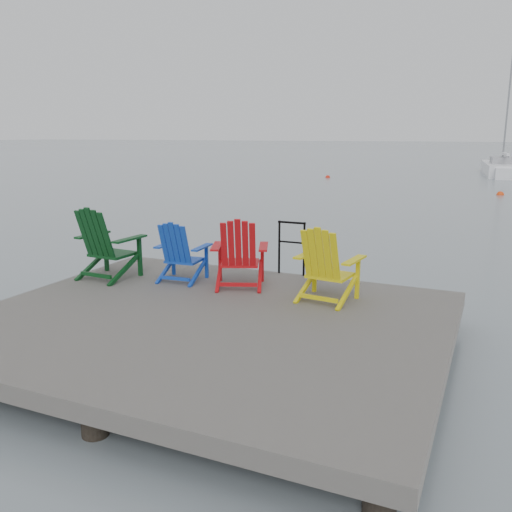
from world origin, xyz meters
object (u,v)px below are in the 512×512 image
at_px(chair_green, 106,243).
at_px(chair_red, 239,253).
at_px(chair_blue, 181,251).
at_px(sailboat_near, 502,169).
at_px(buoy_a, 500,195).
at_px(handrail, 292,243).
at_px(chair_yellow, 326,264).
at_px(buoy_b, 328,178).

bearing_deg(chair_green, chair_red, 14.17).
bearing_deg(chair_green, chair_blue, 20.03).
relative_size(sailboat_near, buoy_a, 35.59).
xyz_separation_m(chair_blue, sailboat_near, (4.65, 34.84, -0.63)).
height_order(handrail, chair_green, chair_green).
distance_m(chair_yellow, sailboat_near, 35.00).
distance_m(handrail, chair_red, 1.15).
bearing_deg(chair_green, handrail, 32.38).
relative_size(chair_blue, sailboat_near, 0.08).
bearing_deg(chair_yellow, buoy_b, 113.42).
bearing_deg(handrail, chair_blue, -142.75).
height_order(chair_blue, chair_red, chair_red).
height_order(chair_blue, sailboat_near, sailboat_near).
height_order(chair_blue, buoy_b, chair_blue).
height_order(chair_green, sailboat_near, sailboat_near).
relative_size(handrail, chair_yellow, 0.84).
xyz_separation_m(chair_yellow, sailboat_near, (2.22, 34.92, -0.68)).
bearing_deg(chair_blue, handrail, 32.65).
bearing_deg(chair_red, chair_green, 169.29).
xyz_separation_m(handrail, buoy_b, (-7.17, 26.06, -1.04)).
xyz_separation_m(chair_blue, chair_red, (1.01, 0.06, 0.05)).
xyz_separation_m(handrail, chair_yellow, (0.96, -1.20, -0.00)).
bearing_deg(sailboat_near, handrail, -100.50).
distance_m(chair_blue, buoy_a, 21.16).
relative_size(chair_green, buoy_a, 3.39).
distance_m(handrail, chair_yellow, 1.54).
xyz_separation_m(chair_green, chair_yellow, (3.61, 0.27, -0.05)).
xyz_separation_m(chair_green, chair_blue, (1.19, 0.35, -0.10)).
relative_size(sailboat_near, buoy_b, 38.86).
relative_size(handrail, chair_green, 0.77).
relative_size(chair_blue, buoy_b, 3.07).
xyz_separation_m(chair_red, buoy_a, (3.62, 20.56, -1.04)).
distance_m(chair_yellow, buoy_b, 28.46).
xyz_separation_m(chair_green, sailboat_near, (5.84, 35.19, -0.73)).
distance_m(sailboat_near, buoy_b, 12.88).
height_order(handrail, buoy_a, handrail).
bearing_deg(chair_red, buoy_a, 58.54).
xyz_separation_m(chair_red, sailboat_near, (3.64, 34.77, -0.69)).
distance_m(handrail, sailboat_near, 33.88).
xyz_separation_m(buoy_a, buoy_b, (-10.33, 6.55, 0.00)).
bearing_deg(handrail, buoy_a, 80.78).
height_order(chair_red, chair_yellow, chair_red).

